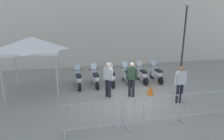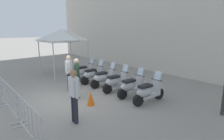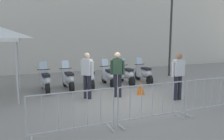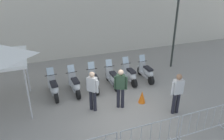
{
  "view_description": "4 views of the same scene",
  "coord_description": "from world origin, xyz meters",
  "views": [
    {
      "loc": [
        -2.74,
        -7.79,
        3.61
      ],
      "look_at": [
        -0.46,
        2.12,
        0.92
      ],
      "focal_mm": 29.32,
      "sensor_mm": 36.0,
      "label": 1
    },
    {
      "loc": [
        7.15,
        -3.64,
        2.96
      ],
      "look_at": [
        0.51,
        1.88,
        1.09
      ],
      "focal_mm": 30.92,
      "sensor_mm": 36.0,
      "label": 2
    },
    {
      "loc": [
        -3.08,
        -6.98,
        2.28
      ],
      "look_at": [
        0.51,
        1.84,
        0.81
      ],
      "focal_mm": 33.87,
      "sensor_mm": 36.0,
      "label": 3
    },
    {
      "loc": [
        -3.0,
        -6.74,
        5.06
      ],
      "look_at": [
        0.27,
        1.69,
        1.12
      ],
      "focal_mm": 34.11,
      "sensor_mm": 36.0,
      "label": 4
    }
  ],
  "objects": [
    {
      "name": "ground_plane",
      "position": [
        0.0,
        0.0,
        0.0
      ],
      "size": [
        120.0,
        120.0,
        0.0
      ],
      "primitive_type": "plane",
      "color": "gray"
    },
    {
      "name": "motorcycle_0",
      "position": [
        -2.39,
        2.16,
        0.45
      ],
      "size": [
        0.56,
        1.72,
        1.24
      ],
      "color": "black",
      "rests_on": "ground"
    },
    {
      "name": "motorcycle_1",
      "position": [
        -1.43,
        2.13,
        0.45
      ],
      "size": [
        0.56,
        1.72,
        1.24
      ],
      "color": "black",
      "rests_on": "ground"
    },
    {
      "name": "motorcycle_2",
      "position": [
        -0.48,
        2.17,
        0.45
      ],
      "size": [
        0.56,
        1.73,
        1.24
      ],
      "color": "black",
      "rests_on": "ground"
    },
    {
      "name": "motorcycle_3",
      "position": [
        0.49,
        2.18,
        0.45
      ],
      "size": [
        0.56,
        1.72,
        1.24
      ],
      "color": "black",
      "rests_on": "ground"
    },
    {
      "name": "motorcycle_4",
      "position": [
        1.45,
        2.21,
        0.45
      ],
      "size": [
        0.56,
        1.72,
        1.24
      ],
      "color": "black",
      "rests_on": "ground"
    },
    {
      "name": "motorcycle_5",
      "position": [
        2.41,
        2.18,
        0.45
      ],
      "size": [
        0.56,
        1.72,
        1.24
      ],
      "color": "black",
      "rests_on": "ground"
    },
    {
      "name": "barrier_segment_1",
      "position": [
        -0.01,
        -2.33,
        0.52
      ],
      "size": [
        2.05,
        0.45,
        1.07
      ],
      "color": "#B2B5B7",
      "rests_on": "ground"
    },
    {
      "name": "barrier_segment_2",
      "position": [
        2.13,
        -2.34,
        0.52
      ],
      "size": [
        2.05,
        0.45,
        1.07
      ],
      "color": "#B2B5B7",
      "rests_on": "ground"
    },
    {
      "name": "street_lamp",
      "position": [
        4.81,
        3.3,
        2.98
      ],
      "size": [
        0.36,
        0.36,
        4.81
      ],
      "color": "#2D332D",
      "rests_on": "ground"
    },
    {
      "name": "officer_near_row_end",
      "position": [
        0.1,
        0.28,
        0.98
      ],
      "size": [
        0.5,
        0.36,
        1.73
      ],
      "color": "#23232D",
      "rests_on": "ground"
    },
    {
      "name": "officer_mid_plaza",
      "position": [
        -1.03,
        0.5,
        0.98
      ],
      "size": [
        0.4,
        0.44,
        1.73
      ],
      "color": "#23232D",
      "rests_on": "ground"
    },
    {
      "name": "officer_by_barriers",
      "position": [
        2.0,
        -0.9,
        0.98
      ],
      "size": [
        0.55,
        0.25,
        1.73
      ],
      "color": "#23232D",
      "rests_on": "ground"
    },
    {
      "name": "traffic_cone",
      "position": [
        1.13,
        0.28,
        0.28
      ],
      "size": [
        0.32,
        0.32,
        0.55
      ],
      "primitive_type": "cone",
      "color": "orange",
      "rests_on": "ground"
    }
  ]
}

